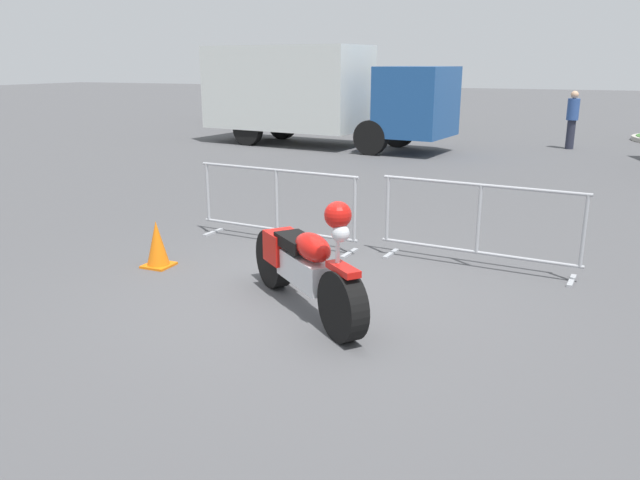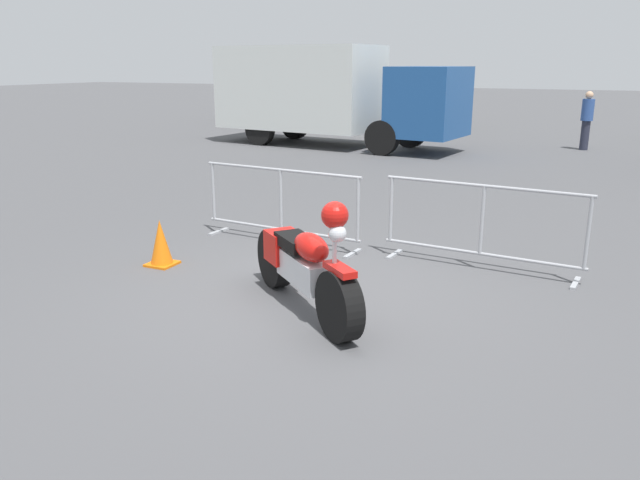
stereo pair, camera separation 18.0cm
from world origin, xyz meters
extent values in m
plane|color=#4C4C4F|center=(0.00, 0.00, 0.00)|extent=(120.00, 120.00, 0.00)
cylinder|color=black|center=(0.72, -0.77, 0.33)|extent=(0.63, 0.57, 0.67)
cylinder|color=black|center=(-0.51, 0.26, 0.33)|extent=(0.63, 0.57, 0.67)
cube|color=silver|center=(0.11, -0.25, 0.44)|extent=(0.83, 0.75, 0.29)
ellipsoid|color=red|center=(0.25, -0.37, 0.73)|extent=(0.62, 0.58, 0.27)
cube|color=black|center=(-0.04, -0.13, 0.69)|extent=(0.60, 0.57, 0.12)
cube|color=red|center=(-0.31, 0.09, 0.54)|extent=(0.50, 0.50, 0.33)
cube|color=red|center=(0.72, -0.77, 0.69)|extent=(0.41, 0.38, 0.06)
cylinder|color=silver|center=(0.64, -0.71, 0.83)|extent=(0.06, 0.06, 0.47)
sphere|color=silver|center=(0.68, -0.74, 1.01)|extent=(0.17, 0.17, 0.17)
sphere|color=red|center=(0.64, -0.71, 1.17)|extent=(0.25, 0.25, 0.25)
cylinder|color=#9EA0A5|center=(-1.29, 1.86, 1.05)|extent=(2.51, 0.27, 0.04)
cylinder|color=#9EA0A5|center=(-1.29, 1.86, 0.20)|extent=(2.51, 0.27, 0.04)
cylinder|color=#9EA0A5|center=(-2.49, 1.96, 0.62)|extent=(0.05, 0.05, 0.85)
cylinder|color=#9EA0A5|center=(-1.29, 1.86, 0.62)|extent=(0.05, 0.05, 0.85)
cylinder|color=#9EA0A5|center=(-0.08, 1.75, 0.62)|extent=(0.05, 0.05, 0.85)
cube|color=#9EA0A5|center=(-2.42, 1.96, 0.01)|extent=(0.10, 0.44, 0.03)
cube|color=#9EA0A5|center=(-0.15, 1.75, 0.01)|extent=(0.10, 0.44, 0.03)
cylinder|color=#9EA0A5|center=(1.50, 1.86, 1.05)|extent=(2.51, 0.27, 0.04)
cylinder|color=#9EA0A5|center=(1.50, 1.86, 0.20)|extent=(2.51, 0.27, 0.04)
cylinder|color=#9EA0A5|center=(0.30, 1.96, 0.62)|extent=(0.05, 0.05, 0.85)
cylinder|color=#9EA0A5|center=(1.50, 1.86, 0.62)|extent=(0.05, 0.05, 0.85)
cylinder|color=#9EA0A5|center=(2.70, 1.75, 0.62)|extent=(0.05, 0.05, 0.85)
cube|color=#9EA0A5|center=(0.37, 1.96, 0.01)|extent=(0.10, 0.44, 0.03)
cube|color=#9EA0A5|center=(2.63, 1.75, 0.01)|extent=(0.10, 0.44, 0.03)
cube|color=silver|center=(-6.13, 12.16, 1.73)|extent=(5.25, 2.91, 2.50)
cube|color=#1E4C8C|center=(-1.87, 11.62, 1.43)|extent=(2.06, 2.39, 1.90)
cylinder|color=black|center=(-2.67, 12.69, 0.48)|extent=(0.99, 0.40, 0.96)
cylinder|color=black|center=(-2.91, 10.78, 0.48)|extent=(0.99, 0.40, 0.96)
cylinder|color=black|center=(-6.85, 13.22, 0.48)|extent=(0.99, 0.40, 0.96)
cylinder|color=black|center=(-7.10, 11.30, 0.48)|extent=(0.99, 0.40, 0.96)
cube|color=black|center=(-10.61, 19.20, 0.63)|extent=(1.96, 4.48, 0.72)
cube|color=#1E232B|center=(-10.62, 19.04, 1.24)|extent=(1.74, 2.32, 0.51)
cylinder|color=black|center=(-11.32, 20.64, 0.33)|extent=(0.25, 0.67, 0.66)
cylinder|color=black|center=(-9.81, 20.58, 0.33)|extent=(0.25, 0.67, 0.66)
cylinder|color=black|center=(-11.42, 17.81, 0.33)|extent=(0.25, 0.67, 0.66)
cylinder|color=black|center=(-9.91, 17.75, 0.33)|extent=(0.25, 0.67, 0.66)
cube|color=yellow|center=(-7.79, 19.43, 0.59)|extent=(1.85, 4.24, 0.68)
cube|color=#1E232B|center=(-7.80, 19.28, 1.18)|extent=(1.64, 2.19, 0.49)
cylinder|color=black|center=(-8.46, 20.79, 0.31)|extent=(0.24, 0.63, 0.62)
cylinder|color=black|center=(-7.03, 20.74, 0.31)|extent=(0.24, 0.63, 0.62)
cylinder|color=black|center=(-8.55, 18.12, 0.31)|extent=(0.24, 0.63, 0.62)
cylinder|color=black|center=(-7.13, 18.07, 0.31)|extent=(0.24, 0.63, 0.62)
cube|color=#236B38|center=(-4.97, 19.42, 0.63)|extent=(1.95, 4.47, 0.72)
cube|color=#1E232B|center=(-4.98, 19.26, 1.24)|extent=(1.73, 2.31, 0.51)
cylinder|color=black|center=(-5.68, 20.85, 0.33)|extent=(0.25, 0.66, 0.66)
cylinder|color=black|center=(-4.17, 20.80, 0.33)|extent=(0.25, 0.66, 0.66)
cylinder|color=black|center=(-5.78, 18.03, 0.33)|extent=(0.25, 0.66, 0.66)
cylinder|color=black|center=(-4.27, 17.98, 0.33)|extent=(0.25, 0.66, 0.66)
cylinder|color=#262838|center=(2.14, 14.32, 0.42)|extent=(0.28, 0.28, 0.85)
cylinder|color=#2D4C8C|center=(2.14, 14.32, 1.16)|extent=(0.40, 0.40, 0.62)
sphere|color=tan|center=(2.14, 14.32, 1.58)|extent=(0.22, 0.22, 0.22)
cube|color=orange|center=(-2.19, 0.33, 0.01)|extent=(0.34, 0.34, 0.03)
cone|color=orange|center=(-2.19, 0.33, 0.31)|extent=(0.28, 0.28, 0.56)
camera|label=1|loc=(2.63, -5.75, 2.48)|focal=35.00mm
camera|label=2|loc=(2.79, -5.67, 2.48)|focal=35.00mm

